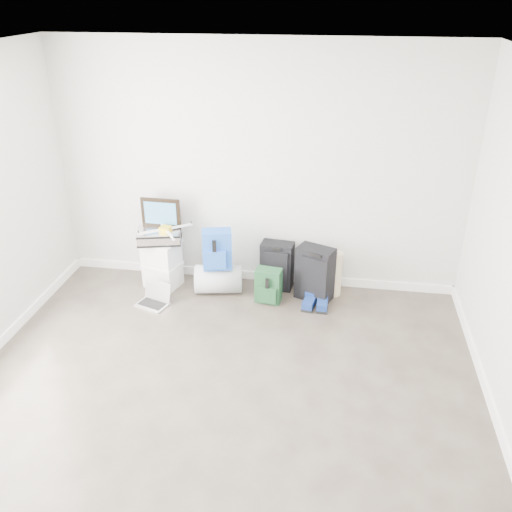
% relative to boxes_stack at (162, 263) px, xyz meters
% --- Properties ---
extents(ground, '(5.00, 5.00, 0.00)m').
position_rel_boxes_stack_xyz_m(ground, '(1.05, -2.19, -0.28)').
color(ground, '#362C27').
rests_on(ground, ground).
extents(room_envelope, '(4.52, 5.02, 2.71)m').
position_rel_boxes_stack_xyz_m(room_envelope, '(1.05, -2.17, 1.44)').
color(room_envelope, silver).
rests_on(room_envelope, ground).
extents(boxes_stack, '(0.46, 0.41, 0.56)m').
position_rel_boxes_stack_xyz_m(boxes_stack, '(0.00, 0.00, 0.00)').
color(boxes_stack, silver).
rests_on(boxes_stack, ground).
extents(briefcase, '(0.54, 0.44, 0.14)m').
position_rel_boxes_stack_xyz_m(briefcase, '(0.00, 0.00, 0.35)').
color(briefcase, '#B2B2B7').
rests_on(briefcase, boxes_stack).
extents(painting, '(0.45, 0.05, 0.34)m').
position_rel_boxes_stack_xyz_m(painting, '(0.00, 0.10, 0.58)').
color(painting, black).
rests_on(painting, briefcase).
extents(drone, '(0.53, 0.53, 0.06)m').
position_rel_boxes_stack_xyz_m(drone, '(0.08, -0.02, 0.44)').
color(drone, gold).
rests_on(drone, briefcase).
extents(duffel_bag, '(0.57, 0.40, 0.32)m').
position_rel_boxes_stack_xyz_m(duffel_bag, '(0.67, -0.05, -0.12)').
color(duffel_bag, '#9C9FA4').
rests_on(duffel_bag, ground).
extents(blue_backpack, '(0.35, 0.29, 0.44)m').
position_rel_boxes_stack_xyz_m(blue_backpack, '(0.67, -0.08, 0.26)').
color(blue_backpack, '#1A50AE').
rests_on(blue_backpack, duffel_bag).
extents(large_suitcase, '(0.38, 0.27, 0.56)m').
position_rel_boxes_stack_xyz_m(large_suitcase, '(1.31, 0.15, -0.00)').
color(large_suitcase, black).
rests_on(large_suitcase, ground).
extents(green_backpack, '(0.30, 0.23, 0.39)m').
position_rel_boxes_stack_xyz_m(green_backpack, '(1.25, -0.17, -0.10)').
color(green_backpack, '#153A1C').
rests_on(green_backpack, ground).
extents(carry_on, '(0.45, 0.38, 0.61)m').
position_rel_boxes_stack_xyz_m(carry_on, '(1.75, -0.03, 0.03)').
color(carry_on, black).
rests_on(carry_on, ground).
extents(shoes, '(0.28, 0.32, 0.10)m').
position_rel_boxes_stack_xyz_m(shoes, '(1.78, -0.20, -0.23)').
color(shoes, black).
rests_on(shoes, ground).
extents(rolled_rug, '(0.17, 0.17, 0.52)m').
position_rel_boxes_stack_xyz_m(rolled_rug, '(1.96, 0.10, -0.02)').
color(rolled_rug, tan).
rests_on(rolled_rug, ground).
extents(laptop, '(0.39, 0.33, 0.24)m').
position_rel_boxes_stack_xyz_m(laptop, '(0.03, -0.41, -0.22)').
color(laptop, silver).
rests_on(laptop, ground).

